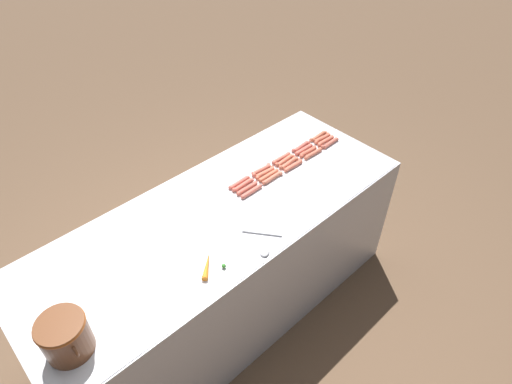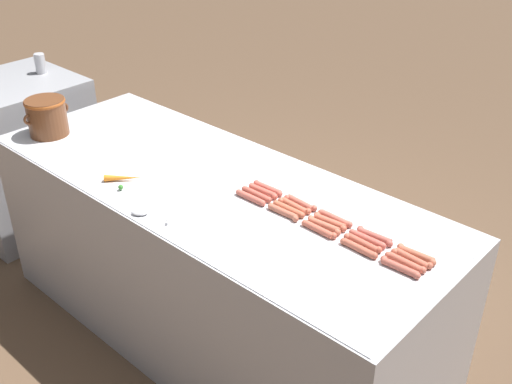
# 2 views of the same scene
# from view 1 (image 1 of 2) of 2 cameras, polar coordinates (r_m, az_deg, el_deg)

# --- Properties ---
(ground_plane) EXTENTS (20.00, 20.00, 0.00)m
(ground_plane) POSITION_cam_1_polar(r_m,az_deg,el_deg) (3.21, -3.97, -14.53)
(ground_plane) COLOR brown
(griddle_counter) EXTENTS (0.89, 2.35, 0.91)m
(griddle_counter) POSITION_cam_1_polar(r_m,az_deg,el_deg) (2.84, -4.40, -9.40)
(griddle_counter) COLOR #BCBCC1
(griddle_counter) RESTS_ON ground_plane
(hot_dog_0) EXTENTS (0.03, 0.17, 0.03)m
(hot_dog_0) POSITION_cam_1_polar(r_m,az_deg,el_deg) (3.04, 9.66, 6.36)
(hot_dog_0) COLOR #C25F4D
(hot_dog_0) RESTS_ON griddle_counter
(hot_dog_1) EXTENTS (0.03, 0.17, 0.03)m
(hot_dog_1) POSITION_cam_1_polar(r_m,az_deg,el_deg) (2.93, 7.49, 5.02)
(hot_dog_1) COLOR #C36048
(hot_dog_1) RESTS_ON griddle_counter
(hot_dog_2) EXTENTS (0.03, 0.17, 0.03)m
(hot_dog_2) POSITION_cam_1_polar(r_m,az_deg,el_deg) (2.81, 4.90, 3.49)
(hot_dog_2) COLOR #CD624B
(hot_dog_2) RESTS_ON griddle_counter
(hot_dog_3) EXTENTS (0.03, 0.17, 0.03)m
(hot_dog_3) POSITION_cam_1_polar(r_m,az_deg,el_deg) (2.71, 2.13, 1.85)
(hot_dog_3) COLOR #BF664D
(hot_dog_3) RESTS_ON griddle_counter
(hot_dog_4) EXTENTS (0.03, 0.17, 0.03)m
(hot_dog_4) POSITION_cam_1_polar(r_m,az_deg,el_deg) (2.61, -0.66, 0.11)
(hot_dog_4) COLOR #C55F4E
(hot_dog_4) RESTS_ON griddle_counter
(hot_dog_5) EXTENTS (0.03, 0.17, 0.03)m
(hot_dog_5) POSITION_cam_1_polar(r_m,az_deg,el_deg) (3.06, 9.13, 6.65)
(hot_dog_5) COLOR #C8624C
(hot_dog_5) RESTS_ON griddle_counter
(hot_dog_6) EXTENTS (0.04, 0.17, 0.03)m
(hot_dog_6) POSITION_cam_1_polar(r_m,az_deg,el_deg) (2.94, 6.83, 5.28)
(hot_dog_6) COLOR #C15D47
(hot_dog_6) RESTS_ON griddle_counter
(hot_dog_7) EXTENTS (0.04, 0.17, 0.03)m
(hot_dog_7) POSITION_cam_1_polar(r_m,az_deg,el_deg) (2.83, 4.33, 3.81)
(hot_dog_7) COLOR #C7684E
(hot_dog_7) RESTS_ON griddle_counter
(hot_dog_8) EXTENTS (0.03, 0.17, 0.03)m
(hot_dog_8) POSITION_cam_1_polar(r_m,az_deg,el_deg) (2.72, 1.67, 2.19)
(hot_dog_8) COLOR #C66447
(hot_dog_8) RESTS_ON griddle_counter
(hot_dog_9) EXTENTS (0.03, 0.17, 0.03)m
(hot_dog_9) POSITION_cam_1_polar(r_m,az_deg,el_deg) (2.63, -1.18, 0.47)
(hot_dog_9) COLOR #BF5A49
(hot_dog_9) RESTS_ON griddle_counter
(hot_dog_10) EXTENTS (0.04, 0.17, 0.03)m
(hot_dog_10) POSITION_cam_1_polar(r_m,az_deg,el_deg) (3.08, 8.67, 6.99)
(hot_dog_10) COLOR #C56249
(hot_dog_10) RESTS_ON griddle_counter
(hot_dog_11) EXTENTS (0.03, 0.17, 0.03)m
(hot_dog_11) POSITION_cam_1_polar(r_m,az_deg,el_deg) (2.96, 6.29, 5.57)
(hot_dog_11) COLOR #CC5D4E
(hot_dog_11) RESTS_ON griddle_counter
(hot_dog_12) EXTENTS (0.04, 0.17, 0.03)m
(hot_dog_12) POSITION_cam_1_polar(r_m,az_deg,el_deg) (2.85, 3.81, 4.16)
(hot_dog_12) COLOR #CD644B
(hot_dog_12) RESTS_ON griddle_counter
(hot_dog_13) EXTENTS (0.04, 0.17, 0.03)m
(hot_dog_13) POSITION_cam_1_polar(r_m,az_deg,el_deg) (2.74, 1.17, 2.55)
(hot_dog_13) COLOR #CC644A
(hot_dog_13) RESTS_ON griddle_counter
(hot_dog_14) EXTENTS (0.03, 0.17, 0.03)m
(hot_dog_14) POSITION_cam_1_polar(r_m,az_deg,el_deg) (2.65, -1.72, 0.92)
(hot_dog_14) COLOR #CD5B4B
(hot_dog_14) RESTS_ON griddle_counter
(hot_dog_15) EXTENTS (0.04, 0.17, 0.03)m
(hot_dog_15) POSITION_cam_1_polar(r_m,az_deg,el_deg) (3.10, 8.17, 7.26)
(hot_dog_15) COLOR #BF664A
(hot_dog_15) RESTS_ON griddle_counter
(hot_dog_16) EXTENTS (0.04, 0.17, 0.03)m
(hot_dog_16) POSITION_cam_1_polar(r_m,az_deg,el_deg) (2.98, 5.92, 5.95)
(hot_dog_16) COLOR #C05A4E
(hot_dog_16) RESTS_ON griddle_counter
(hot_dog_17) EXTENTS (0.03, 0.17, 0.03)m
(hot_dog_17) POSITION_cam_1_polar(r_m,az_deg,el_deg) (2.87, 3.32, 4.47)
(hot_dog_17) COLOR #C76250
(hot_dog_17) RESTS_ON griddle_counter
(hot_dog_18) EXTENTS (0.04, 0.17, 0.03)m
(hot_dog_18) POSITION_cam_1_polar(r_m,az_deg,el_deg) (2.77, 0.70, 2.93)
(hot_dog_18) COLOR #C7604E
(hot_dog_18) RESTS_ON griddle_counter
(hot_dog_19) EXTENTS (0.03, 0.17, 0.03)m
(hot_dog_19) POSITION_cam_1_polar(r_m,az_deg,el_deg) (2.67, -2.21, 1.25)
(hot_dog_19) COLOR #CC5C4E
(hot_dog_19) RESTS_ON griddle_counter
(bean_pot) EXTENTS (0.26, 0.21, 0.19)m
(bean_pot) POSITION_cam_1_polar(r_m,az_deg,el_deg) (2.05, -23.81, -16.81)
(bean_pot) COLOR brown
(bean_pot) RESTS_ON griddle_counter
(serving_spoon) EXTENTS (0.24, 0.20, 0.02)m
(serving_spoon) POSITION_cam_1_polar(r_m,az_deg,el_deg) (2.31, 1.03, -7.01)
(serving_spoon) COLOR #B7B7BC
(serving_spoon) RESTS_ON griddle_counter
(carrot) EXTENTS (0.14, 0.14, 0.03)m
(carrot) POSITION_cam_1_polar(r_m,az_deg,el_deg) (2.23, -6.33, -9.57)
(carrot) COLOR orange
(carrot) RESTS_ON griddle_counter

